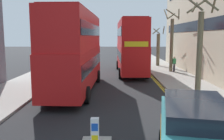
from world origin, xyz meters
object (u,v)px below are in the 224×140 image
object	(u,v)px
double_decker_bus_away	(76,49)
pedestrian_far	(174,64)
keep_left_bollard	(95,135)
double_decker_bus_oncoming	(131,45)

from	to	relation	value
double_decker_bus_away	pedestrian_far	size ratio (longest dim) A/B	6.71
keep_left_bollard	pedestrian_far	bearing A→B (deg)	68.74
double_decker_bus_oncoming	pedestrian_far	xyz separation A→B (m)	(4.79, 0.48, -2.04)
double_decker_bus_away	pedestrian_far	world-z (taller)	double_decker_bus_away
double_decker_bus_oncoming	pedestrian_far	distance (m)	5.23
pedestrian_far	double_decker_bus_oncoming	bearing A→B (deg)	-174.30
double_decker_bus_away	double_decker_bus_oncoming	world-z (taller)	same
double_decker_bus_oncoming	pedestrian_far	size ratio (longest dim) A/B	6.70
keep_left_bollard	double_decker_bus_oncoming	xyz separation A→B (m)	(2.37, 17.93, 2.42)
keep_left_bollard	double_decker_bus_away	bearing A→B (deg)	102.64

